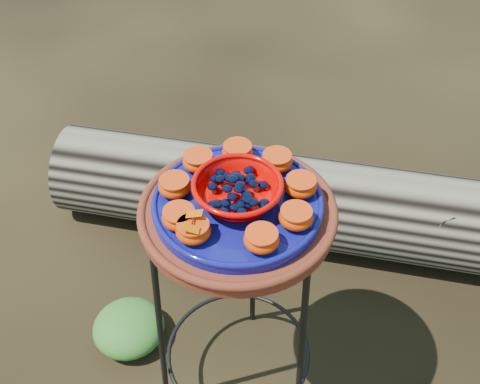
% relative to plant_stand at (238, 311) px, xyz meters
% --- Properties ---
extents(ground, '(60.00, 60.00, 0.00)m').
position_rel_plant_stand_xyz_m(ground, '(0.00, 0.00, -0.35)').
color(ground, black).
extents(plant_stand, '(0.44, 0.44, 0.70)m').
position_rel_plant_stand_xyz_m(plant_stand, '(0.00, 0.00, 0.00)').
color(plant_stand, black).
rests_on(plant_stand, ground).
extents(terracotta_saucer, '(0.43, 0.43, 0.03)m').
position_rel_plant_stand_xyz_m(terracotta_saucer, '(0.00, 0.00, 0.37)').
color(terracotta_saucer, maroon).
rests_on(terracotta_saucer, plant_stand).
extents(cobalt_plate, '(0.37, 0.37, 0.02)m').
position_rel_plant_stand_xyz_m(cobalt_plate, '(0.00, 0.00, 0.40)').
color(cobalt_plate, '#000C42').
rests_on(cobalt_plate, terracotta_saucer).
extents(red_bowl, '(0.18, 0.18, 0.05)m').
position_rel_plant_stand_xyz_m(red_bowl, '(0.00, 0.00, 0.43)').
color(red_bowl, '#C60200').
rests_on(red_bowl, cobalt_plate).
extents(glass_gems, '(0.14, 0.14, 0.02)m').
position_rel_plant_stand_xyz_m(glass_gems, '(0.00, 0.00, 0.47)').
color(glass_gems, black).
rests_on(glass_gems, red_bowl).
extents(orange_half_0, '(0.07, 0.07, 0.04)m').
position_rel_plant_stand_xyz_m(orange_half_0, '(-0.06, -0.12, 0.43)').
color(orange_half_0, '#BA0100').
rests_on(orange_half_0, cobalt_plate).
extents(orange_half_1, '(0.07, 0.07, 0.04)m').
position_rel_plant_stand_xyz_m(orange_half_1, '(0.07, -0.12, 0.43)').
color(orange_half_1, '#BA0100').
rests_on(orange_half_1, cobalt_plate).
extents(orange_half_2, '(0.07, 0.07, 0.04)m').
position_rel_plant_stand_xyz_m(orange_half_2, '(0.13, -0.04, 0.43)').
color(orange_half_2, '#BA0100').
rests_on(orange_half_2, cobalt_plate).
extents(orange_half_3, '(0.07, 0.07, 0.04)m').
position_rel_plant_stand_xyz_m(orange_half_3, '(0.13, 0.05, 0.43)').
color(orange_half_3, '#BA0100').
rests_on(orange_half_3, cobalt_plate).
extents(orange_half_4, '(0.07, 0.07, 0.04)m').
position_rel_plant_stand_xyz_m(orange_half_4, '(0.06, 0.12, 0.43)').
color(orange_half_4, '#BA0100').
rests_on(orange_half_4, cobalt_plate).
extents(orange_half_5, '(0.07, 0.07, 0.04)m').
position_rel_plant_stand_xyz_m(orange_half_5, '(-0.03, 0.13, 0.43)').
color(orange_half_5, '#BA0100').
rests_on(orange_half_5, cobalt_plate).
extents(orange_half_6, '(0.07, 0.07, 0.04)m').
position_rel_plant_stand_xyz_m(orange_half_6, '(-0.11, 0.08, 0.43)').
color(orange_half_6, '#BA0100').
rests_on(orange_half_6, cobalt_plate).
extents(orange_half_7, '(0.07, 0.07, 0.04)m').
position_rel_plant_stand_xyz_m(orange_half_7, '(-0.14, -0.01, 0.43)').
color(orange_half_7, '#BA0100').
rests_on(orange_half_7, cobalt_plate).
extents(orange_half_8, '(0.07, 0.07, 0.04)m').
position_rel_plant_stand_xyz_m(orange_half_8, '(-0.10, -0.09, 0.43)').
color(orange_half_8, '#BA0100').
rests_on(orange_half_8, cobalt_plate).
extents(butterfly, '(0.08, 0.05, 0.01)m').
position_rel_plant_stand_xyz_m(butterfly, '(-0.06, -0.12, 0.45)').
color(butterfly, '#CF4E00').
rests_on(butterfly, orange_half_0).
extents(driftwood_log, '(1.72, 0.45, 0.32)m').
position_rel_plant_stand_xyz_m(driftwood_log, '(0.07, 0.63, -0.19)').
color(driftwood_log, black).
rests_on(driftwood_log, ground).
extents(foliage_left, '(0.23, 0.23, 0.11)m').
position_rel_plant_stand_xyz_m(foliage_left, '(-0.37, 0.07, -0.29)').
color(foliage_left, '#2D6423').
rests_on(foliage_left, ground).
extents(foliage_back, '(0.29, 0.29, 0.15)m').
position_rel_plant_stand_xyz_m(foliage_back, '(-0.23, 0.44, -0.28)').
color(foliage_back, '#2D6423').
rests_on(foliage_back, ground).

